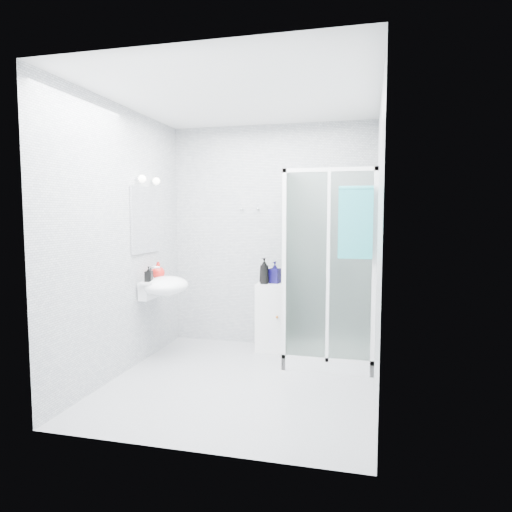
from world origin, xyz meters
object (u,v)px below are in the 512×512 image
(wall_basin, at_px, (164,286))
(storage_cabinet, at_px, (271,317))
(shower_enclosure, at_px, (322,320))
(soap_dispenser_orange, at_px, (158,270))
(hand_towel, at_px, (356,221))
(shampoo_bottle_a, at_px, (264,271))
(shampoo_bottle_b, at_px, (275,272))
(soap_dispenser_black, at_px, (149,274))

(wall_basin, bearing_deg, storage_cabinet, 30.03)
(shower_enclosure, height_order, soap_dispenser_orange, shower_enclosure)
(hand_towel, bearing_deg, soap_dispenser_orange, 174.73)
(storage_cabinet, bearing_deg, shampoo_bottle_a, -145.92)
(hand_towel, bearing_deg, shampoo_bottle_b, 141.76)
(shower_enclosure, bearing_deg, soap_dispenser_black, -165.32)
(shampoo_bottle_a, height_order, soap_dispenser_black, shampoo_bottle_a)
(shampoo_bottle_a, height_order, soap_dispenser_orange, shampoo_bottle_a)
(hand_towel, xyz_separation_m, shampoo_bottle_a, (-1.02, 0.64, -0.58))
(hand_towel, distance_m, soap_dispenser_black, 2.16)
(shampoo_bottle_a, height_order, shampoo_bottle_b, shampoo_bottle_a)
(shower_enclosure, bearing_deg, wall_basin, -169.19)
(shampoo_bottle_b, relative_size, soap_dispenser_orange, 1.38)
(storage_cabinet, xyz_separation_m, soap_dispenser_black, (-1.14, -0.75, 0.55))
(shower_enclosure, distance_m, soap_dispenser_black, 1.88)
(storage_cabinet, height_order, soap_dispenser_orange, soap_dispenser_orange)
(soap_dispenser_orange, bearing_deg, hand_towel, -5.27)
(shampoo_bottle_a, bearing_deg, wall_basin, -150.45)
(shower_enclosure, height_order, shampoo_bottle_a, shower_enclosure)
(soap_dispenser_orange, relative_size, soap_dispenser_black, 1.13)
(storage_cabinet, bearing_deg, hand_towel, -38.08)
(soap_dispenser_orange, distance_m, soap_dispenser_black, 0.25)
(shower_enclosure, relative_size, shampoo_bottle_b, 8.03)
(soap_dispenser_orange, bearing_deg, soap_dispenser_black, -86.63)
(shampoo_bottle_b, distance_m, soap_dispenser_orange, 1.30)
(shampoo_bottle_b, distance_m, soap_dispenser_black, 1.41)
(shampoo_bottle_b, height_order, soap_dispenser_orange, soap_dispenser_orange)
(shower_enclosure, bearing_deg, soap_dispenser_orange, -173.34)
(shower_enclosure, xyz_separation_m, soap_dispenser_orange, (-1.77, -0.21, 0.50))
(hand_towel, relative_size, shampoo_bottle_b, 2.72)
(wall_basin, height_order, soap_dispenser_black, soap_dispenser_black)
(wall_basin, xyz_separation_m, soap_dispenser_orange, (-0.12, 0.11, 0.16))
(storage_cabinet, bearing_deg, soap_dispenser_orange, -159.10)
(wall_basin, bearing_deg, soap_dispenser_orange, 136.99)
(wall_basin, height_order, storage_cabinet, wall_basin)
(wall_basin, height_order, shampoo_bottle_b, shampoo_bottle_b)
(wall_basin, distance_m, hand_towel, 2.11)
(storage_cabinet, xyz_separation_m, shampoo_bottle_b, (0.04, 0.03, 0.51))
(soap_dispenser_black, bearing_deg, shower_enclosure, 14.68)
(shower_enclosure, xyz_separation_m, soap_dispenser_black, (-1.76, -0.46, 0.49))
(hand_towel, xyz_separation_m, soap_dispenser_orange, (-2.10, 0.19, -0.55))
(soap_dispenser_black, bearing_deg, soap_dispenser_orange, 93.37)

